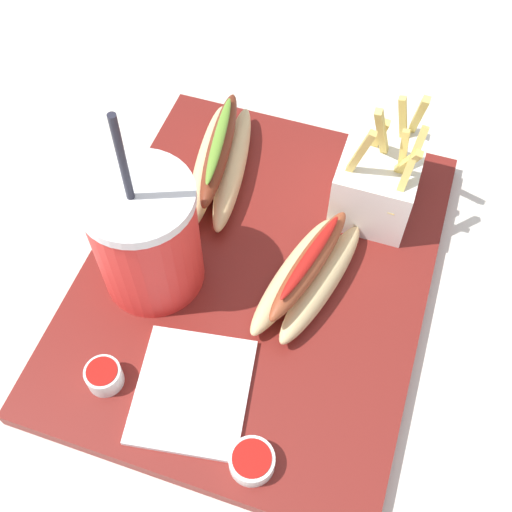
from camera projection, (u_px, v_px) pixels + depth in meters
The scene contains 9 objects.
ground_plane at pixel (256, 287), 0.68m from camera, with size 2.40×2.40×0.02m, color silver.
food_tray at pixel (256, 277), 0.66m from camera, with size 0.43×0.34×0.02m, color maroon.
soda_cup at pixel (146, 237), 0.59m from camera, with size 0.10×0.10×0.23m.
fries_basket at pixel (379, 176), 0.67m from camera, with size 0.11×0.08×0.15m.
hot_dog_1 at pixel (308, 274), 0.62m from camera, with size 0.16×0.09×0.06m.
hot_dog_2 at pixel (220, 161), 0.70m from camera, with size 0.18×0.08×0.06m.
ketchup_cup_1 at pixel (252, 461), 0.54m from camera, with size 0.04×0.04×0.02m.
ketchup_cup_2 at pixel (104, 376), 0.58m from camera, with size 0.03×0.03×0.02m.
napkin_stack at pixel (192, 391), 0.58m from camera, with size 0.11×0.10×0.01m, color white.
Camera 1 is at (0.32, 0.11, 0.57)m, focal length 45.00 mm.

